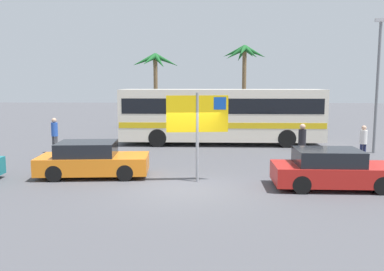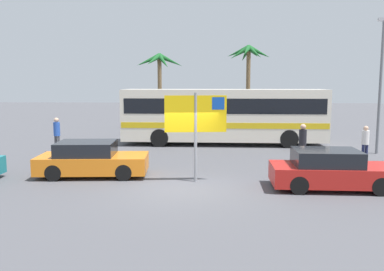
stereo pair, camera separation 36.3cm
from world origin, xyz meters
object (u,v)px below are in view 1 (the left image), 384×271
(ferry_sign, at_px, (199,117))
(car_red, at_px, (333,170))
(bus_front_coach, at_px, (221,113))
(pedestrian_crossing_lot, at_px, (302,141))
(pedestrian_near_sign, at_px, (363,140))
(pedestrian_by_bus, at_px, (55,132))
(car_orange, at_px, (92,160))

(ferry_sign, bearing_deg, car_red, -16.25)
(ferry_sign, xyz_separation_m, car_red, (4.54, -0.74, -1.69))
(bus_front_coach, xyz_separation_m, pedestrian_crossing_lot, (3.24, -6.25, -0.70))
(ferry_sign, distance_m, pedestrian_near_sign, 8.58)
(ferry_sign, height_order, pedestrian_by_bus, ferry_sign)
(bus_front_coach, height_order, pedestrian_near_sign, bus_front_coach)
(car_red, bearing_deg, car_orange, 171.13)
(pedestrian_near_sign, bearing_deg, car_orange, 87.25)
(ferry_sign, bearing_deg, pedestrian_near_sign, 22.43)
(ferry_sign, height_order, pedestrian_crossing_lot, ferry_sign)
(bus_front_coach, bearing_deg, pedestrian_crossing_lot, -62.62)
(bus_front_coach, xyz_separation_m, pedestrian_by_bus, (-8.50, -3.48, -0.72))
(pedestrian_crossing_lot, bearing_deg, pedestrian_by_bus, 120.76)
(bus_front_coach, distance_m, ferry_sign, 9.25)
(bus_front_coach, distance_m, pedestrian_by_bus, 9.21)
(bus_front_coach, height_order, pedestrian_crossing_lot, bus_front_coach)
(pedestrian_near_sign, bearing_deg, pedestrian_crossing_lot, 92.48)
(ferry_sign, xyz_separation_m, pedestrian_crossing_lot, (4.34, 2.92, -1.24))
(car_orange, xyz_separation_m, pedestrian_near_sign, (11.44, 3.49, 0.32))
(car_orange, bearing_deg, bus_front_coach, 53.74)
(bus_front_coach, height_order, ferry_sign, ferry_sign)
(bus_front_coach, relative_size, pedestrian_crossing_lot, 6.32)
(car_red, relative_size, pedestrian_by_bus, 2.29)
(car_red, relative_size, car_orange, 0.97)
(pedestrian_near_sign, relative_size, pedestrian_crossing_lot, 0.90)
(bus_front_coach, relative_size, pedestrian_near_sign, 7.05)
(car_orange, height_order, pedestrian_near_sign, pedestrian_near_sign)
(ferry_sign, bearing_deg, pedestrian_crossing_lot, 26.96)
(bus_front_coach, relative_size, car_orange, 2.72)
(car_red, height_order, pedestrian_by_bus, pedestrian_by_bus)
(ferry_sign, bearing_deg, bus_front_coach, 76.18)
(car_orange, distance_m, pedestrian_by_bus, 6.05)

